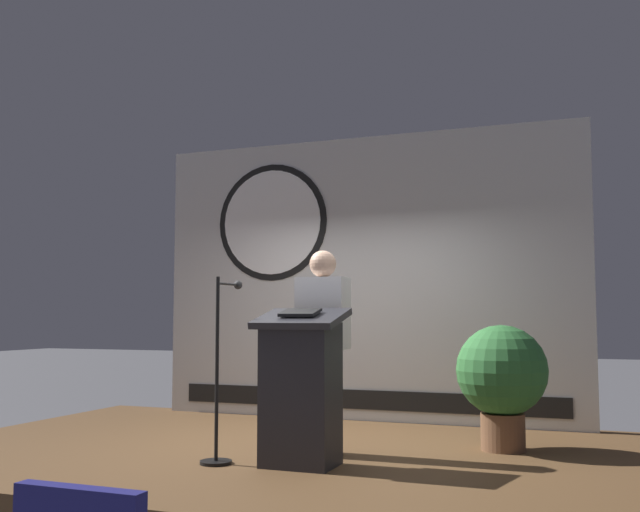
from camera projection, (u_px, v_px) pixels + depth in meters
ground_plane at (297, 488)px, 5.94m from camera, size 40.00×40.00×0.00m
stage_platform at (297, 469)px, 5.95m from camera, size 6.40×4.00×0.30m
banner_display at (360, 276)px, 7.82m from camera, size 4.66×0.12×3.03m
podium at (301, 388)px, 5.38m from camera, size 0.64×0.50×1.16m
speaker_person at (323, 349)px, 5.85m from camera, size 0.40×0.26×1.63m
microphone_stand at (220, 398)px, 5.49m from camera, size 0.24×0.49×1.40m
potted_plant at (502, 376)px, 6.00m from camera, size 0.75×0.75×1.02m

